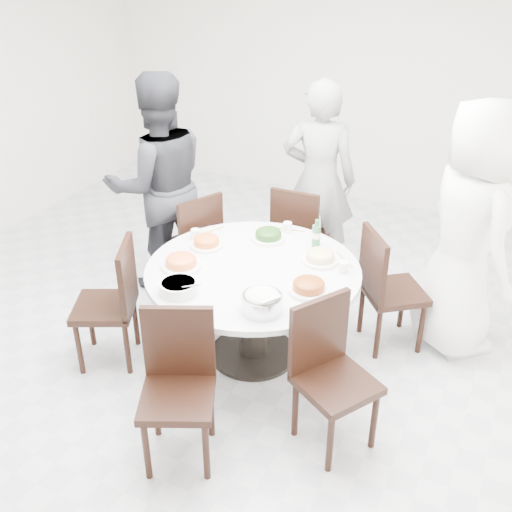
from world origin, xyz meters
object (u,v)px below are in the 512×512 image
at_px(chair_nw, 189,244).
at_px(diner_middle, 319,181).
at_px(diner_right, 468,231).
at_px(beverage_bottle, 316,233).
at_px(chair_se, 337,381).
at_px(chair_s, 177,395).
at_px(chair_ne, 394,289).
at_px(rice_bowl, 262,303).
at_px(dining_table, 253,313).
at_px(soup_bowl, 179,287).
at_px(chair_sw, 104,304).
at_px(diner_left, 159,185).
at_px(chair_n, 301,235).

height_order(chair_nw, diner_middle, diner_middle).
relative_size(diner_right, beverage_bottle, 8.71).
xyz_separation_m(chair_nw, chair_se, (1.69, -1.14, 0.00)).
bearing_deg(diner_middle, chair_s, 79.01).
relative_size(chair_ne, chair_s, 1.00).
xyz_separation_m(chair_nw, rice_bowl, (1.15, -1.02, 0.33)).
bearing_deg(chair_se, dining_table, 87.38).
distance_m(diner_middle, rice_bowl, 1.89).
bearing_deg(diner_right, soup_bowl, 91.97).
distance_m(chair_ne, chair_s, 1.87).
relative_size(chair_se, rice_bowl, 3.75).
height_order(chair_sw, diner_left, diner_left).
height_order(diner_middle, diner_left, diner_left).
bearing_deg(diner_left, chair_s, 78.67).
distance_m(chair_ne, chair_n, 1.10).
relative_size(chair_n, diner_left, 0.51).
xyz_separation_m(chair_se, diner_left, (-1.99, 1.19, 0.46)).
bearing_deg(diner_left, beverage_bottle, 128.03).
xyz_separation_m(chair_n, rice_bowl, (0.35, -1.59, 0.33)).
height_order(chair_n, diner_middle, diner_middle).
bearing_deg(diner_right, diner_left, 56.98).
relative_size(diner_middle, rice_bowl, 7.00).
relative_size(chair_s, chair_se, 1.00).
distance_m(chair_nw, rice_bowl, 1.57).
distance_m(chair_n, soup_bowl, 1.67).
bearing_deg(chair_s, chair_nw, 94.14).
bearing_deg(dining_table, chair_s, -88.44).
distance_m(dining_table, rice_bowl, 0.68).
bearing_deg(soup_bowl, dining_table, 58.73).
relative_size(chair_nw, chair_s, 1.00).
bearing_deg(diner_right, chair_ne, 80.44).
relative_size(chair_sw, soup_bowl, 3.83).
bearing_deg(rice_bowl, chair_sw, -178.23).
distance_m(chair_ne, chair_sw, 2.11).
height_order(dining_table, chair_s, chair_s).
bearing_deg(beverage_bottle, soup_bowl, -120.58).
bearing_deg(dining_table, diner_left, 151.70).
bearing_deg(chair_s, chair_ne, 38.40).
bearing_deg(beverage_bottle, chair_se, -63.03).
distance_m(diner_right, rice_bowl, 1.63).
bearing_deg(rice_bowl, diner_right, 51.15).
distance_m(diner_right, beverage_bottle, 1.07).
bearing_deg(diner_left, diner_middle, 168.22).
distance_m(dining_table, chair_ne, 1.06).
bearing_deg(chair_sw, diner_left, 165.91).
distance_m(dining_table, soup_bowl, 0.71).
relative_size(dining_table, chair_nw, 1.58).
bearing_deg(chair_sw, diner_middle, 129.01).
height_order(chair_se, diner_middle, diner_middle).
distance_m(chair_n, rice_bowl, 1.66).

